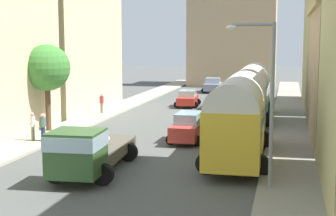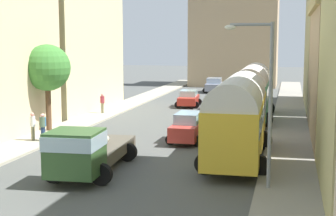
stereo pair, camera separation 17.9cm
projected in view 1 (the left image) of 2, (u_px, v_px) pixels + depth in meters
name	position (u px, v px, depth m)	size (l,w,h in m)	color
ground_plane	(191.00, 119.00, 38.82)	(154.00, 154.00, 0.00)	#4D4F4D
sidewalk_left	(101.00, 115.00, 40.45)	(2.50, 70.00, 0.14)	#A29D89
sidewalk_right	(289.00, 121.00, 37.17)	(2.50, 70.00, 0.14)	gray
building_left_2	(66.00, 27.00, 43.15)	(6.12, 12.89, 13.91)	beige
distant_church	(233.00, 30.00, 65.82)	(10.92, 7.72, 20.16)	tan
parked_bus_0	(239.00, 114.00, 25.19)	(3.41, 9.58, 4.19)	gold
parked_bus_1	(252.00, 90.00, 38.15)	(3.32, 9.75, 4.08)	#3B9965
cargo_truck_0	(88.00, 150.00, 22.36)	(3.21, 7.29, 2.29)	#2D4F27
car_0	(188.00, 98.00, 45.77)	(2.33, 3.83, 1.47)	red
car_1	(213.00, 85.00, 58.31)	(2.57, 4.40, 1.63)	gray
car_2	(189.00, 127.00, 30.19)	(2.14, 4.31, 1.71)	#BA372F
car_3	(221.00, 107.00, 39.59)	(2.42, 4.15, 1.50)	silver
car_4	(233.00, 95.00, 48.36)	(2.38, 3.82, 1.57)	black
pedestrian_0	(42.00, 126.00, 29.48)	(0.34, 0.34, 1.73)	navy
pedestrian_1	(43.00, 126.00, 29.67)	(0.47, 0.47, 1.73)	#232F49
pedestrian_3	(33.00, 125.00, 29.70)	(0.41, 0.41, 1.78)	#727252
pedestrian_4	(102.00, 103.00, 40.79)	(0.49, 0.49, 1.70)	#777154
streetlamp_near	(265.00, 91.00, 19.91)	(1.91, 0.28, 6.64)	gray
roadside_tree_2	(47.00, 68.00, 32.61)	(2.98, 2.98, 5.68)	brown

